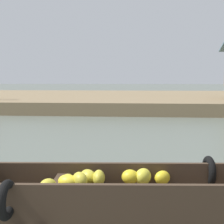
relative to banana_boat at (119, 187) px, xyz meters
The scene contains 3 objects.
ground_plane 6.11m from the banana_boat, 101.57° to the left, with size 300.00×300.00×0.00m, color #596056.
riverbank_strip 21.52m from the banana_boat, 93.26° to the left, with size 160.00×20.00×0.71m, color #7F6B4C.
banana_boat is the anchor object (origin of this frame).
Camera 1 is at (1.50, -0.39, 1.90)m, focal length 49.23 mm.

